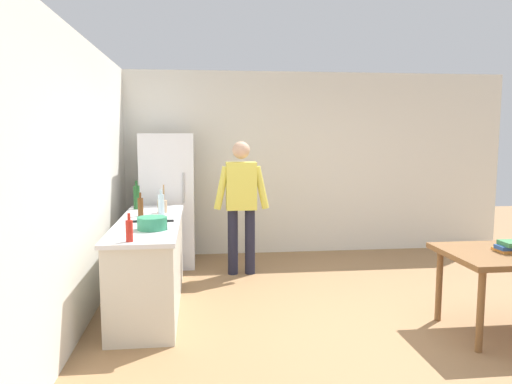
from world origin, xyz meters
The scene contains 12 objects.
ground_plane centered at (0.00, 0.00, 0.00)m, with size 14.00×14.00×0.00m, color #936D47.
wall_back centered at (0.00, 3.00, 1.35)m, with size 6.40×0.12×2.70m, color silver.
wall_left centered at (-2.60, 0.20, 1.35)m, with size 0.12×5.60×2.70m, color silver.
kitchen_counter centered at (-2.00, 0.80, 0.45)m, with size 0.64×2.20×0.90m.
refrigerator centered at (-1.90, 2.40, 0.90)m, with size 0.70×0.67×1.80m.
person centered at (-0.95, 1.85, 0.98)m, with size 0.70×0.22×1.70m.
cooking_pot centered at (-1.92, 0.33, 0.96)m, with size 0.40×0.28×0.12m.
utensil_jar centered at (-1.90, 1.33, 0.98)m, with size 0.11×0.11×0.32m.
bottle_beer_brown centered at (-2.12, 1.11, 1.01)m, with size 0.06×0.06×0.26m.
bottle_water_clear centered at (-1.89, 1.05, 1.03)m, with size 0.07×0.07×0.30m.
bottle_sauce_red centered at (-2.06, -0.18, 1.00)m, with size 0.06×0.06×0.24m.
bottle_wine_green centered at (-2.22, 1.64, 1.05)m, with size 0.08×0.08×0.34m.
Camera 1 is at (-1.48, -4.28, 1.79)m, focal length 34.41 mm.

